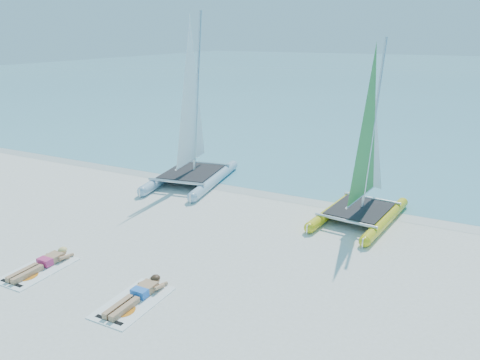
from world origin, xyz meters
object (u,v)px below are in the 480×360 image
at_px(catamaran_yellow, 368,161).
at_px(sunbather_a, 44,263).
at_px(catamaran_blue, 191,132).
at_px(towel_a, 38,270).
at_px(towel_b, 133,302).
at_px(sunbather_b, 138,294).

relative_size(catamaran_yellow, sunbather_a, 3.30).
bearing_deg(catamaran_blue, sunbather_a, -95.22).
xyz_separation_m(towel_a, towel_b, (3.06, -0.07, 0.00)).
distance_m(sunbather_a, sunbather_b, 3.07).
bearing_deg(catamaran_yellow, sunbather_b, -107.56).
distance_m(catamaran_yellow, sunbather_a, 9.75).
distance_m(catamaran_blue, towel_b, 8.99).
xyz_separation_m(catamaran_yellow, sunbather_b, (-3.27, -7.29, -1.68)).
xyz_separation_m(towel_b, sunbather_b, (0.00, 0.19, 0.11)).
height_order(catamaran_yellow, sunbather_b, catamaran_yellow).
xyz_separation_m(towel_a, sunbather_b, (3.06, 0.12, 0.11)).
bearing_deg(towel_b, catamaran_blue, 114.31).
distance_m(towel_a, sunbather_a, 0.22).
height_order(catamaran_blue, sunbather_b, catamaran_blue).
relative_size(towel_a, sunbather_a, 1.07).
distance_m(towel_b, sunbather_b, 0.22).
relative_size(catamaran_blue, sunbather_b, 3.86).
relative_size(catamaran_blue, catamaran_yellow, 1.17).
xyz_separation_m(catamaran_blue, towel_b, (3.61, -7.99, -1.98)).
relative_size(catamaran_blue, towel_a, 3.60).
bearing_deg(towel_b, catamaran_yellow, 66.42).
distance_m(catamaran_blue, catamaran_yellow, 6.90).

